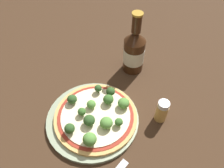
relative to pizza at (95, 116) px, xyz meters
The scene contains 17 objects.
ground_plane 0.03m from the pizza, behind, with size 3.00×3.00×0.00m, color #3D2819.
plate 0.01m from the pizza, 115.44° to the right, with size 0.26×0.26×0.01m.
pizza is the anchor object (origin of this frame).
broccoli_floret_0 0.04m from the pizza, behind, with size 0.03×0.03×0.02m.
broccoli_floret_1 0.08m from the pizza, 75.40° to the right, with size 0.03×0.03×0.03m.
broccoli_floret_2 0.09m from the pizza, 122.94° to the left, with size 0.03×0.03×0.03m.
broccoli_floret_3 0.08m from the pizza, 148.89° to the right, with size 0.03×0.03×0.03m.
broccoli_floret_4 0.04m from the pizza, 50.90° to the right, with size 0.03×0.03×0.03m.
broccoli_floret_5 0.09m from the pizza, 85.20° to the left, with size 0.03×0.03×0.03m.
broccoli_floret_6 0.05m from the pizza, 18.61° to the left, with size 0.03×0.03×0.03m.
broccoli_floret_7 0.06m from the pizza, 109.27° to the left, with size 0.03×0.03×0.03m.
broccoli_floret_8 0.09m from the pizza, 150.48° to the left, with size 0.02×0.02×0.03m.
broccoli_floret_9 0.04m from the pizza, 118.13° to the right, with size 0.02×0.02×0.02m.
broccoli_floret_10 0.09m from the pizza, 30.35° to the right, with size 0.04×0.04×0.04m.
broccoli_floret_11 0.08m from the pizza, 39.69° to the left, with size 0.02×0.02×0.02m.
beer_bottle 0.25m from the pizza, 125.43° to the left, with size 0.07×0.07×0.22m.
pepper_shaker 0.19m from the pizza, 66.63° to the left, with size 0.03×0.03×0.08m.
Camera 1 is at (0.35, -0.10, 0.55)m, focal length 35.00 mm.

